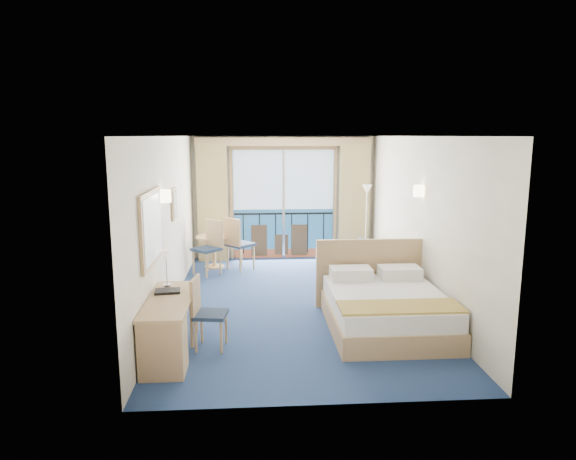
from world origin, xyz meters
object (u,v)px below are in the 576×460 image
object	(u,v)px
floor_lamp	(367,204)
desk	(165,336)
bed	(385,307)
table_chair_b	(210,244)
nightstand	(401,284)
armchair	(359,255)
round_table	(214,244)
desk_chair	(204,309)
table_chair_a	(237,241)

from	to	relation	value
floor_lamp	desk	bearing A→B (deg)	-124.67
bed	table_chair_b	xyz separation A→B (m)	(-2.72, 3.12, 0.29)
nightstand	armchair	xyz separation A→B (m)	(-0.29, 1.95, 0.04)
nightstand	bed	bearing A→B (deg)	-115.36
bed	floor_lamp	distance (m)	4.07
round_table	table_chair_b	size ratio (longest dim) A/B	0.69
desk_chair	round_table	world-z (taller)	desk_chair
floor_lamp	table_chair_b	xyz separation A→B (m)	(-3.29, -0.78, -0.67)
armchair	desk	xyz separation A→B (m)	(-3.19, -4.31, 0.09)
table_chair_a	table_chair_b	distance (m)	0.58
table_chair_a	bed	bearing A→B (deg)	169.02
nightstand	floor_lamp	world-z (taller)	floor_lamp
bed	nightstand	world-z (taller)	bed
round_table	table_chair_b	distance (m)	0.52
floor_lamp	nightstand	bearing A→B (deg)	-89.78
floor_lamp	desk	xyz separation A→B (m)	(-3.48, -5.03, -0.87)
floor_lamp	table_chair_b	world-z (taller)	floor_lamp
nightstand	table_chair_a	distance (m)	3.51
bed	armchair	size ratio (longest dim) A/B	2.99
bed	nightstand	distance (m)	1.36
armchair	desk_chair	bearing A→B (deg)	17.67
table_chair_b	armchair	bearing A→B (deg)	43.60
armchair	bed	bearing A→B (deg)	49.34
desk	armchair	bearing A→B (deg)	53.44
desk_chair	table_chair_a	world-z (taller)	table_chair_a
armchair	desk	bearing A→B (deg)	17.96
desk_chair	round_table	size ratio (longest dim) A/B	1.27
armchair	desk_chair	world-z (taller)	desk_chair
desk	bed	bearing A→B (deg)	21.11
table_chair_a	desk_chair	bearing A→B (deg)	131.42
bed	round_table	distance (m)	4.51
desk	table_chair_a	world-z (taller)	table_chair_a
bed	nightstand	size ratio (longest dim) A/B	3.70
floor_lamp	desk_chair	xyz separation A→B (m)	(-3.07, -4.44, -0.74)
nightstand	table_chair_b	bearing A→B (deg)	150.19
armchair	desk_chair	distance (m)	4.65
armchair	table_chair_b	world-z (taller)	table_chair_b
desk	desk_chair	bearing A→B (deg)	55.33
round_table	desk_chair	bearing A→B (deg)	-87.48
nightstand	floor_lamp	size ratio (longest dim) A/B	0.33
desk	table_chair_b	world-z (taller)	table_chair_b
nightstand	armchair	bearing A→B (deg)	98.58
bed	round_table	world-z (taller)	bed
bed	table_chair_a	world-z (taller)	bed
desk	desk_chair	xyz separation A→B (m)	(0.41, 0.59, 0.13)
armchair	round_table	xyz separation A→B (m)	(-2.97, 0.44, 0.19)
bed	round_table	size ratio (longest dim) A/B	2.82
armchair	table_chair_b	distance (m)	3.02
desk	desk_chair	world-z (taller)	desk_chair
desk	round_table	bearing A→B (deg)	87.29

